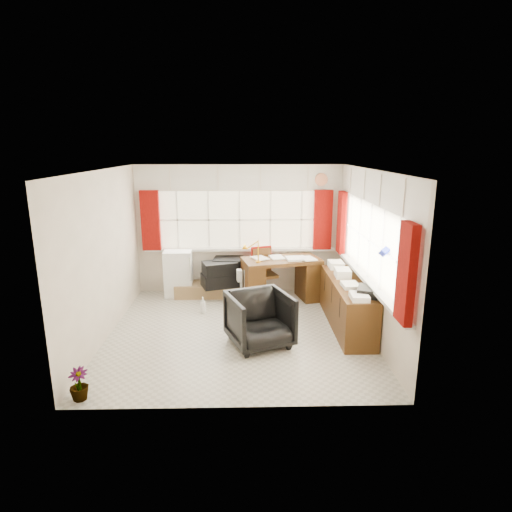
{
  "coord_description": "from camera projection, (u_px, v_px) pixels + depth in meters",
  "views": [
    {
      "loc": [
        0.12,
        -6.21,
        2.82
      ],
      "look_at": [
        0.28,
        0.55,
        1.09
      ],
      "focal_mm": 30.0,
      "sensor_mm": 36.0,
      "label": 1
    }
  ],
  "objects": [
    {
      "name": "crt_tv",
      "position": [
        228.0,
        270.0,
        8.3
      ],
      "size": [
        0.59,
        0.56,
        0.49
      ],
      "color": "black",
      "rests_on": "tv_bench"
    },
    {
      "name": "window_back",
      "position": [
        240.0,
        246.0,
        8.35
      ],
      "size": [
        3.7,
        0.12,
        3.6
      ],
      "color": "#FFF2C9",
      "rests_on": "room_walls"
    },
    {
      "name": "curtains",
      "position": [
        293.0,
        230.0,
        7.26
      ],
      "size": [
        3.83,
        3.83,
        1.15
      ],
      "color": "maroon",
      "rests_on": "room_walls"
    },
    {
      "name": "desk_lamp",
      "position": [
        258.0,
        247.0,
        7.6
      ],
      "size": [
        0.15,
        0.13,
        0.4
      ],
      "color": "orange",
      "rests_on": "desk"
    },
    {
      "name": "file_tray",
      "position": [
        368.0,
        291.0,
        6.12
      ],
      "size": [
        0.39,
        0.44,
        0.12
      ],
      "primitive_type": "cube",
      "rotation": [
        0.0,
        0.0,
        -0.35
      ],
      "color": "black",
      "rests_on": "credenza"
    },
    {
      "name": "radiator",
      "position": [
        251.0,
        289.0,
        7.92
      ],
      "size": [
        0.45,
        0.24,
        0.65
      ],
      "color": "white",
      "rests_on": "ground"
    },
    {
      "name": "spray_bottle_a",
      "position": [
        203.0,
        305.0,
        7.45
      ],
      "size": [
        0.14,
        0.14,
        0.29
      ],
      "primitive_type": "imported",
      "rotation": [
        0.0,
        0.0,
        0.28
      ],
      "color": "silver",
      "rests_on": "ground"
    },
    {
      "name": "spray_bottle_b",
      "position": [
        257.0,
        301.0,
        7.79
      ],
      "size": [
        0.12,
        0.12,
        0.19
      ],
      "primitive_type": "imported",
      "rotation": [
        0.0,
        0.0,
        -0.64
      ],
      "color": "#92DACA",
      "rests_on": "ground"
    },
    {
      "name": "tv_bench",
      "position": [
        212.0,
        289.0,
        8.33
      ],
      "size": [
        1.4,
        0.5,
        0.25
      ],
      "primitive_type": "cube",
      "color": "#9F7D4F",
      "rests_on": "ground"
    },
    {
      "name": "desk",
      "position": [
        281.0,
        278.0,
        7.98
      ],
      "size": [
        1.53,
        0.99,
        0.85
      ],
      "color": "#553614",
      "rests_on": "ground"
    },
    {
      "name": "flower_vase",
      "position": [
        79.0,
        384.0,
        4.87
      ],
      "size": [
        0.22,
        0.22,
        0.39
      ],
      "primitive_type": "imported",
      "rotation": [
        0.0,
        0.0,
        -0.03
      ],
      "color": "black",
      "rests_on": "ground"
    },
    {
      "name": "hifi_stack",
      "position": [
        220.0,
        275.0,
        8.06
      ],
      "size": [
        0.77,
        0.62,
        0.48
      ],
      "color": "black",
      "rests_on": "tv_bench"
    },
    {
      "name": "credenza",
      "position": [
        347.0,
        303.0,
        6.84
      ],
      "size": [
        0.5,
        2.0,
        0.85
      ],
      "color": "#553614",
      "rests_on": "ground"
    },
    {
      "name": "office_chair",
      "position": [
        260.0,
        319.0,
        6.2
      ],
      "size": [
        1.09,
        1.1,
        0.78
      ],
      "primitive_type": "imported",
      "rotation": [
        0.0,
        0.0,
        0.36
      ],
      "color": "black",
      "rests_on": "ground"
    },
    {
      "name": "window_right",
      "position": [
        366.0,
        274.0,
        6.52
      ],
      "size": [
        0.12,
        3.7,
        3.6
      ],
      "color": "#FFF2C9",
      "rests_on": "room_walls"
    },
    {
      "name": "room_walls",
      "position": [
        238.0,
        239.0,
        6.33
      ],
      "size": [
        4.0,
        4.0,
        4.0
      ],
      "color": "beige",
      "rests_on": "ground"
    },
    {
      "name": "mini_fridge",
      "position": [
        179.0,
        273.0,
        8.31
      ],
      "size": [
        0.55,
        0.55,
        0.9
      ],
      "color": "white",
      "rests_on": "ground"
    },
    {
      "name": "task_chair",
      "position": [
        263.0,
        271.0,
        8.13
      ],
      "size": [
        0.53,
        0.54,
        0.99
      ],
      "color": "black",
      "rests_on": "ground"
    },
    {
      "name": "ground",
      "position": [
        239.0,
        332.0,
        6.71
      ],
      "size": [
        4.0,
        4.0,
        0.0
      ],
      "primitive_type": "plane",
      "color": "beige",
      "rests_on": "ground"
    },
    {
      "name": "overhead_cabinets",
      "position": [
        297.0,
        182.0,
        7.12
      ],
      "size": [
        3.98,
        3.98,
        0.48
      ],
      "color": "silver",
      "rests_on": "room_walls"
    }
  ]
}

